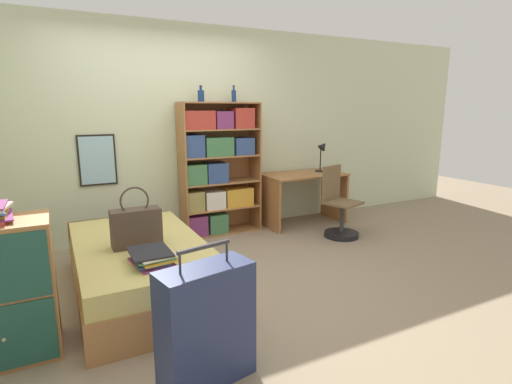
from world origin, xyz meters
name	(u,v)px	position (x,y,z in m)	size (l,w,h in m)	color
ground_plane	(209,278)	(0.00, 0.00, 0.00)	(14.00, 14.00, 0.00)	gray
wall_back	(162,133)	(0.00, 1.53, 1.30)	(10.00, 0.09, 2.60)	beige
bed	(140,266)	(-0.63, 0.02, 0.23)	(1.06, 1.88, 0.47)	#A36B3D
handbag	(136,227)	(-0.66, -0.11, 0.63)	(0.40, 0.17, 0.50)	#47382D
book_stack_on_bed	(152,257)	(-0.63, -0.54, 0.52)	(0.32, 0.39, 0.09)	#7A336B
suitcase	(206,325)	(-0.51, -1.37, 0.36)	(0.59, 0.35, 0.85)	navy
dresser	(3,291)	(-1.58, -0.55, 0.46)	(0.61, 0.45, 0.91)	#A36B3D
bookcase	(215,168)	(0.59, 1.29, 0.85)	(1.01, 0.35, 1.67)	#A36B3D
bottle_green	(201,96)	(0.43, 1.31, 1.74)	(0.08, 0.08, 0.19)	navy
bottle_brown	(234,96)	(0.88, 1.34, 1.75)	(0.06, 0.06, 0.21)	navy
desk	(303,189)	(1.84, 1.16, 0.49)	(1.12, 0.64, 0.71)	#A36B3D
desk_lamp	(323,151)	(2.18, 1.20, 1.00)	(0.19, 0.14, 0.44)	black
desk_chair	(339,214)	(1.92, 0.47, 0.29)	(0.49, 0.49, 0.89)	black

